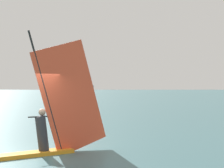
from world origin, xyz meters
The scene contains 4 objects.
ground_plane centered at (0.00, 0.00, 0.00)m, with size 4000.00×4000.00×0.00m, color #386066.
windsurfer centered at (1.04, 0.10, 1.07)m, with size 3.94×1.51×3.95m.
cargo_ship centered at (169.41, 758.02, 8.48)m, with size 97.81×171.69×37.64m.
distant_headland centered at (408.50, 1282.23, 11.14)m, with size 857.44×242.61×22.29m, color #4C564C.
Camera 1 is at (-0.61, -11.25, 2.02)m, focal length 57.89 mm.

